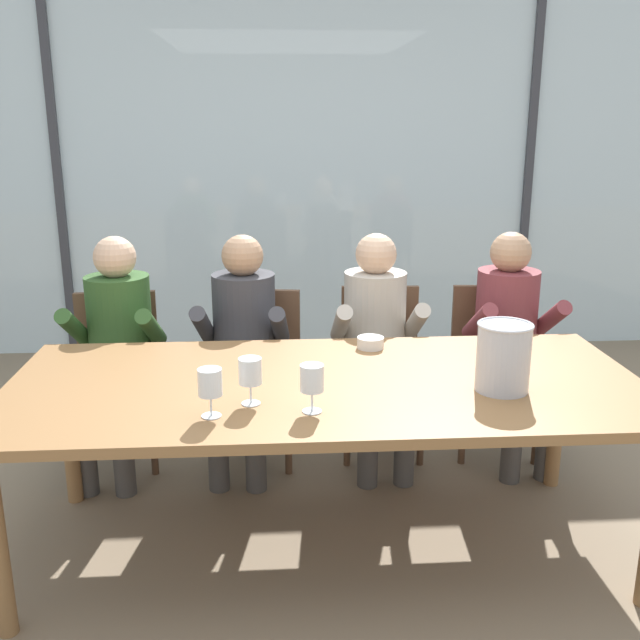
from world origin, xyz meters
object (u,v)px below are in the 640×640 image
(wine_glass_by_left_taster, at_px, (250,373))
(wine_glass_center_pour, at_px, (210,385))
(chair_right_of_center, at_px, (492,355))
(person_olive_shirt, at_px, (117,340))
(chair_near_curtain, at_px, (117,364))
(chair_center, at_px, (380,356))
(wine_glass_near_bucket, at_px, (312,380))
(dining_table, at_px, (326,395))
(chair_left_of_center, at_px, (259,361))
(ice_bucket_primary, at_px, (503,356))
(person_charcoal_jacket, at_px, (243,338))
(person_beige_jumper, at_px, (377,335))
(person_maroon_top, at_px, (511,332))
(tasting_bowl, at_px, (370,343))

(wine_glass_by_left_taster, xyz_separation_m, wine_glass_center_pour, (-0.13, -0.10, 0.00))
(chair_right_of_center, xyz_separation_m, person_olive_shirt, (-1.97, -0.14, 0.17))
(chair_near_curtain, distance_m, chair_center, 1.40)
(wine_glass_near_bucket, xyz_separation_m, wine_glass_center_pour, (-0.35, -0.02, 0.00))
(dining_table, xyz_separation_m, chair_near_curtain, (-1.02, 0.96, -0.18))
(chair_left_of_center, distance_m, ice_bucket_primary, 1.50)
(chair_near_curtain, height_order, person_charcoal_jacket, person_charcoal_jacket)
(person_beige_jumper, bearing_deg, ice_bucket_primary, -72.64)
(ice_bucket_primary, xyz_separation_m, wine_glass_by_left_taster, (-0.95, -0.07, -0.02))
(dining_table, xyz_separation_m, person_maroon_top, (1.02, 0.83, -0.01))
(wine_glass_near_bucket, bearing_deg, wine_glass_by_left_taster, 158.13)
(ice_bucket_primary, height_order, wine_glass_by_left_taster, ice_bucket_primary)
(person_olive_shirt, xyz_separation_m, wine_glass_center_pour, (0.56, -1.15, 0.19))
(chair_left_of_center, bearing_deg, person_olive_shirt, -160.65)
(chair_left_of_center, relative_size, person_maroon_top, 0.73)
(chair_near_curtain, xyz_separation_m, chair_right_of_center, (2.00, 0.01, 0.00))
(wine_glass_center_pour, bearing_deg, person_olive_shirt, 115.98)
(person_olive_shirt, distance_m, ice_bucket_primary, 1.92)
(chair_near_curtain, xyz_separation_m, wine_glass_center_pour, (0.60, -1.29, 0.36))
(person_beige_jumper, relative_size, tasting_bowl, 9.82)
(chair_right_of_center, distance_m, person_beige_jumper, 0.69)
(person_beige_jumper, relative_size, ice_bucket_primary, 4.48)
(dining_table, bearing_deg, wine_glass_center_pour, -142.57)
(chair_near_curtain, distance_m, chair_right_of_center, 2.00)
(chair_near_curtain, distance_m, wine_glass_near_bucket, 1.63)
(chair_right_of_center, bearing_deg, chair_left_of_center, -174.54)
(person_olive_shirt, distance_m, person_charcoal_jacket, 0.63)
(person_olive_shirt, bearing_deg, person_beige_jumper, 4.73)
(person_olive_shirt, distance_m, tasting_bowl, 1.29)
(chair_left_of_center, bearing_deg, person_maroon_top, 2.65)
(dining_table, bearing_deg, wine_glass_by_left_taster, -142.76)
(wine_glass_by_left_taster, bearing_deg, chair_center, 61.49)
(person_olive_shirt, height_order, ice_bucket_primary, person_olive_shirt)
(person_charcoal_jacket, relative_size, wine_glass_by_left_taster, 6.79)
(person_charcoal_jacket, height_order, tasting_bowl, person_charcoal_jacket)
(wine_glass_near_bucket, bearing_deg, person_maroon_top, 46.03)
(person_charcoal_jacket, xyz_separation_m, tasting_bowl, (0.59, -0.43, 0.10))
(dining_table, height_order, person_olive_shirt, person_olive_shirt)
(dining_table, relative_size, wine_glass_by_left_taster, 14.37)
(person_beige_jumper, height_order, wine_glass_center_pour, person_beige_jumper)
(chair_near_curtain, relative_size, tasting_bowl, 7.16)
(chair_left_of_center, relative_size, person_charcoal_jacket, 0.73)
(person_beige_jumper, distance_m, wine_glass_near_bucket, 1.22)
(chair_right_of_center, distance_m, person_charcoal_jacket, 1.36)
(wine_glass_by_left_taster, xyz_separation_m, wine_glass_near_bucket, (0.22, -0.09, 0.00))
(wine_glass_center_pour, bearing_deg, person_beige_jumper, 57.03)
(wine_glass_near_bucket, distance_m, wine_glass_center_pour, 0.35)
(chair_right_of_center, relative_size, wine_glass_center_pour, 4.96)
(chair_right_of_center, bearing_deg, wine_glass_center_pour, -132.14)
(person_maroon_top, height_order, wine_glass_near_bucket, person_maroon_top)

